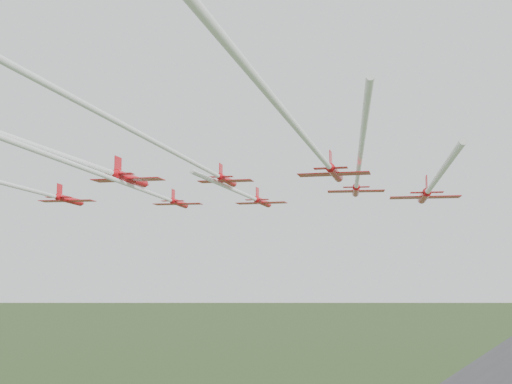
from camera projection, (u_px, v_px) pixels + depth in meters
The scene contains 8 objects.
jet_lead at pixel (251, 197), 108.64m from camera, with size 13.84×42.38×2.75m.
jet_row2_left at pixel (139, 188), 89.22m from camera, with size 24.78×65.57×2.45m.
jet_row2_right at pixel (358, 174), 85.35m from camera, with size 26.25×63.20×2.70m.
jet_row3_left at pixel (19, 187), 81.71m from camera, with size 22.56×54.78×2.47m.
jet_row3_mid at pixel (184, 158), 73.90m from camera, with size 21.05×64.02×2.36m.
jet_row3_right at pixel (430, 188), 80.92m from camera, with size 17.25×43.07×2.86m.
jet_row4_left at pixel (84, 163), 73.36m from camera, with size 18.71×54.60×2.88m.
jet_row4_right at pixel (311, 144), 58.97m from camera, with size 19.53×63.62×2.54m.
Camera 1 is at (46.19, -83.70, 46.44)m, focal length 45.00 mm.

